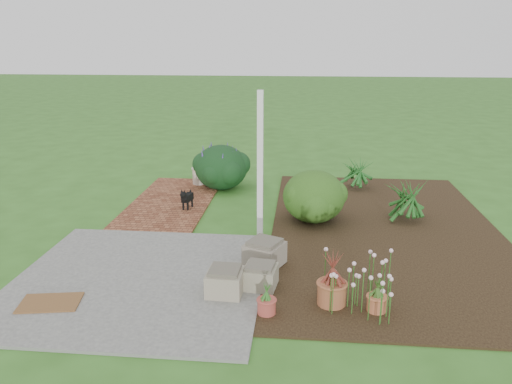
# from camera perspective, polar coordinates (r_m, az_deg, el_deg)

# --- Properties ---
(ground) EXTENTS (80.00, 80.00, 0.00)m
(ground) POSITION_cam_1_polar(r_m,az_deg,el_deg) (8.66, -1.58, -5.17)
(ground) COLOR #336720
(ground) RESTS_ON ground
(concrete_patio) EXTENTS (3.50, 3.50, 0.04)m
(concrete_patio) POSITION_cam_1_polar(r_m,az_deg,el_deg) (7.36, -13.17, -9.66)
(concrete_patio) COLOR #5D5D5B
(concrete_patio) RESTS_ON ground
(brick_path) EXTENTS (1.60, 3.50, 0.04)m
(brick_path) POSITION_cam_1_polar(r_m,az_deg,el_deg) (10.59, -9.57, -1.10)
(brick_path) COLOR brown
(brick_path) RESTS_ON ground
(garden_bed) EXTENTS (4.00, 7.00, 0.03)m
(garden_bed) POSITION_cam_1_polar(r_m,az_deg,el_deg) (9.18, 14.55, -4.32)
(garden_bed) COLOR black
(garden_bed) RESTS_ON ground
(veranda_post) EXTENTS (0.10, 0.10, 2.50)m
(veranda_post) POSITION_cam_1_polar(r_m,az_deg,el_deg) (8.33, 0.48, 3.00)
(veranda_post) COLOR white
(veranda_post) RESTS_ON ground
(stone_trough_near) EXTENTS (0.48, 0.48, 0.29)m
(stone_trough_near) POSITION_cam_1_polar(r_m,az_deg,el_deg) (6.87, 0.51, -9.67)
(stone_trough_near) COLOR #77745C
(stone_trough_near) RESTS_ON concrete_patio
(stone_trough_mid) EXTENTS (0.49, 0.49, 0.31)m
(stone_trough_mid) POSITION_cam_1_polar(r_m,az_deg,el_deg) (6.71, -3.55, -10.27)
(stone_trough_mid) COLOR #79725E
(stone_trough_mid) RESTS_ON concrete_patio
(stone_trough_far) EXTENTS (0.67, 0.67, 0.34)m
(stone_trough_far) POSITION_cam_1_polar(r_m,az_deg,el_deg) (7.49, 0.99, -7.10)
(stone_trough_far) COLOR #716859
(stone_trough_far) RESTS_ON concrete_patio
(coir_doormat) EXTENTS (0.82, 0.60, 0.02)m
(coir_doormat) POSITION_cam_1_polar(r_m,az_deg,el_deg) (7.04, -22.47, -11.60)
(coir_doormat) COLOR brown
(coir_doormat) RESTS_ON concrete_patio
(black_dog) EXTENTS (0.19, 0.46, 0.40)m
(black_dog) POSITION_cam_1_polar(r_m,az_deg,el_deg) (9.96, -7.94, -0.61)
(black_dog) COLOR black
(black_dog) RESTS_ON brick_path
(cream_ceramic_urn) EXTENTS (0.33, 0.33, 0.38)m
(cream_ceramic_urn) POSITION_cam_1_polar(r_m,az_deg,el_deg) (11.69, -6.56, 1.84)
(cream_ceramic_urn) COLOR beige
(cream_ceramic_urn) RESTS_ON brick_path
(evergreen_shrub) EXTENTS (1.26, 1.26, 0.98)m
(evergreen_shrub) POSITION_cam_1_polar(r_m,az_deg,el_deg) (9.28, 6.65, -0.33)
(evergreen_shrub) COLOR #173810
(evergreen_shrub) RESTS_ON garden_bed
(agapanthus_clump_back) EXTENTS (1.37, 1.37, 0.95)m
(agapanthus_clump_back) POSITION_cam_1_polar(r_m,az_deg,el_deg) (9.64, 16.90, -0.40)
(agapanthus_clump_back) COLOR #10370E
(agapanthus_clump_back) RESTS_ON garden_bed
(agapanthus_clump_front) EXTENTS (1.26, 1.26, 0.87)m
(agapanthus_clump_front) POSITION_cam_1_polar(r_m,az_deg,el_deg) (11.47, 11.48, 2.53)
(agapanthus_clump_front) COLOR #0F3A15
(agapanthus_clump_front) RESTS_ON garden_bed
(pink_flower_patch) EXTENTS (1.24, 1.24, 0.63)m
(pink_flower_patch) POSITION_cam_1_polar(r_m,az_deg,el_deg) (6.50, 11.73, -10.10)
(pink_flower_patch) COLOR #113D0F
(pink_flower_patch) RESTS_ON garden_bed
(terracotta_pot_bronze) EXTENTS (0.48, 0.48, 0.30)m
(terracotta_pot_bronze) POSITION_cam_1_polar(r_m,az_deg,el_deg) (6.55, 8.64, -11.36)
(terracotta_pot_bronze) COLOR #9D5835
(terracotta_pot_bronze) RESTS_ON garden_bed
(terracotta_pot_small_left) EXTENTS (0.32, 0.32, 0.20)m
(terracotta_pot_small_left) POSITION_cam_1_polar(r_m,az_deg,el_deg) (6.52, 13.62, -12.26)
(terracotta_pot_small_left) COLOR #B5633D
(terracotta_pot_small_left) RESTS_ON garden_bed
(terracotta_pot_small_right) EXTENTS (0.27, 0.27, 0.19)m
(terracotta_pot_small_right) POSITION_cam_1_polar(r_m,az_deg,el_deg) (6.30, 1.21, -12.91)
(terracotta_pot_small_right) COLOR #AA4439
(terracotta_pot_small_right) RESTS_ON garden_bed
(purple_flowering_bush) EXTENTS (1.42, 1.42, 1.02)m
(purple_flowering_bush) POSITION_cam_1_polar(r_m,az_deg,el_deg) (11.39, -4.01, 2.97)
(purple_flowering_bush) COLOR black
(purple_flowering_bush) RESTS_ON ground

